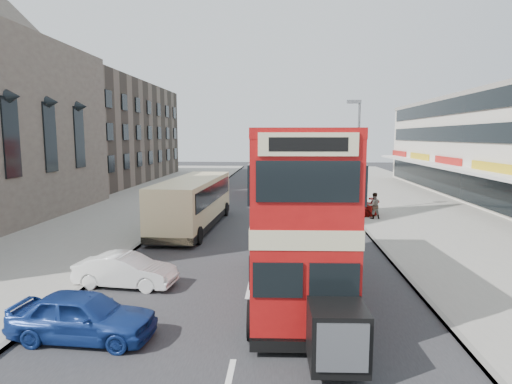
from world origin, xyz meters
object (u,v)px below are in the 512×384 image
at_px(street_lamp, 357,147).
at_px(car_left_front, 126,270).
at_px(cyclist, 320,198).
at_px(car_left_near, 83,316).
at_px(pedestrian_far, 351,182).
at_px(bus_second, 294,165).
at_px(coach, 193,201).
at_px(car_right_a, 343,208).
at_px(car_right_b, 334,203).
at_px(bus_main, 295,214).
at_px(pedestrian_near, 374,205).

relative_size(street_lamp, car_left_front, 2.17).
bearing_deg(street_lamp, cyclist, 135.31).
xyz_separation_m(car_left_near, pedestrian_far, (12.18, 31.55, 0.42)).
height_order(bus_second, coach, bus_second).
relative_size(bus_second, car_right_a, 2.04).
bearing_deg(coach, car_left_front, -89.75).
bearing_deg(car_right_b, car_right_a, 11.21).
xyz_separation_m(street_lamp, pedestrian_far, (1.41, 11.39, -3.68)).
distance_m(bus_main, cyclist, 19.24).
distance_m(bus_second, pedestrian_near, 15.39).
relative_size(car_left_near, car_right_a, 0.88).
distance_m(bus_main, car_left_near, 7.24).
xyz_separation_m(bus_main, car_right_b, (3.44, 17.61, -2.37)).
bearing_deg(car_right_b, street_lamp, 59.09).
bearing_deg(bus_second, coach, 68.36).
bearing_deg(pedestrian_near, coach, 3.45).
xyz_separation_m(street_lamp, bus_main, (-4.88, -16.61, -1.84)).
xyz_separation_m(car_left_front, pedestrian_far, (12.55, 27.39, 0.48)).
bearing_deg(cyclist, car_right_a, -66.62).
xyz_separation_m(bus_second, car_right_a, (3.14, -13.31, -2.02)).
bearing_deg(car_right_b, cyclist, -141.51).
distance_m(bus_main, car_right_b, 18.10).
xyz_separation_m(bus_main, coach, (-5.88, 10.96, -1.29)).
xyz_separation_m(car_right_a, pedestrian_far, (2.51, 13.02, 0.44)).
xyz_separation_m(street_lamp, car_left_near, (-10.77, -20.16, -4.11)).
distance_m(car_left_near, car_right_a, 20.90).
height_order(bus_main, car_right_b, bus_main).
xyz_separation_m(car_left_near, pedestrian_near, (11.49, 17.36, 0.35)).
height_order(car_left_front, car_right_a, car_right_a).
bearing_deg(bus_main, coach, -63.82).
height_order(bus_second, pedestrian_near, bus_second).
relative_size(bus_second, pedestrian_near, 5.24).
distance_m(car_left_front, pedestrian_far, 30.13).
bearing_deg(bus_second, street_lamp, 108.97).
relative_size(street_lamp, car_left_near, 2.04).
bearing_deg(cyclist, pedestrian_near, -53.34).
distance_m(car_left_front, car_right_b, 19.57).
height_order(coach, pedestrian_far, coach).
relative_size(car_right_a, pedestrian_far, 2.38).
distance_m(street_lamp, car_right_a, 4.57).
height_order(street_lamp, car_right_b, street_lamp).
xyz_separation_m(coach, car_left_near, (-0.01, -14.52, -0.97)).
relative_size(car_left_near, pedestrian_near, 2.26).
height_order(street_lamp, bus_second, street_lamp).
distance_m(coach, car_left_near, 14.55).
bearing_deg(car_left_front, car_right_a, -28.83).
xyz_separation_m(bus_second, car_left_near, (-6.53, -31.83, -1.99)).
height_order(car_left_front, pedestrian_near, pedestrian_near).
height_order(street_lamp, cyclist, street_lamp).
height_order(bus_main, cyclist, bus_main).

